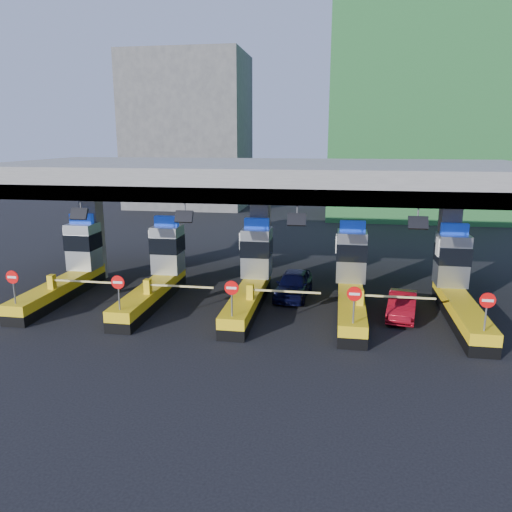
# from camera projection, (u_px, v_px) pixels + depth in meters

# --- Properties ---
(ground) EXTENTS (120.00, 120.00, 0.00)m
(ground) POSITION_uv_depth(u_px,v_px,m) (251.00, 304.00, 25.58)
(ground) COLOR black
(ground) RESTS_ON ground
(toll_canopy) EXTENTS (28.00, 12.09, 7.00)m
(toll_canopy) POSITION_uv_depth(u_px,v_px,m) (260.00, 179.00, 26.92)
(toll_canopy) COLOR slate
(toll_canopy) RESTS_ON ground
(toll_lane_far_left) EXTENTS (4.43, 8.00, 4.16)m
(toll_lane_far_left) POSITION_uv_depth(u_px,v_px,m) (71.00, 268.00, 27.12)
(toll_lane_far_left) COLOR black
(toll_lane_far_left) RESTS_ON ground
(toll_lane_left) EXTENTS (4.43, 8.00, 4.16)m
(toll_lane_left) POSITION_uv_depth(u_px,v_px,m) (159.00, 272.00, 26.32)
(toll_lane_left) COLOR black
(toll_lane_left) RESTS_ON ground
(toll_lane_center) EXTENTS (4.43, 8.00, 4.16)m
(toll_lane_center) POSITION_uv_depth(u_px,v_px,m) (252.00, 276.00, 25.52)
(toll_lane_center) COLOR black
(toll_lane_center) RESTS_ON ground
(toll_lane_right) EXTENTS (4.43, 8.00, 4.16)m
(toll_lane_right) POSITION_uv_depth(u_px,v_px,m) (351.00, 281.00, 24.73)
(toll_lane_right) COLOR black
(toll_lane_right) RESTS_ON ground
(toll_lane_far_right) EXTENTS (4.43, 8.00, 4.16)m
(toll_lane_far_right) POSITION_uv_depth(u_px,v_px,m) (457.00, 285.00, 23.93)
(toll_lane_far_right) COLOR black
(toll_lane_far_right) RESTS_ON ground
(bg_building_scaffold) EXTENTS (18.00, 12.00, 28.00)m
(bg_building_scaffold) POSITION_uv_depth(u_px,v_px,m) (420.00, 81.00, 51.16)
(bg_building_scaffold) COLOR #1E5926
(bg_building_scaffold) RESTS_ON ground
(bg_building_concrete) EXTENTS (14.00, 10.00, 18.00)m
(bg_building_concrete) POSITION_uv_depth(u_px,v_px,m) (189.00, 132.00, 60.29)
(bg_building_concrete) COLOR #4C4C49
(bg_building_concrete) RESTS_ON ground
(van) EXTENTS (2.02, 4.27, 1.41)m
(van) POSITION_uv_depth(u_px,v_px,m) (293.00, 284.00, 26.56)
(van) COLOR black
(van) RESTS_ON ground
(red_car) EXTENTS (1.82, 3.74, 1.18)m
(red_car) POSITION_uv_depth(u_px,v_px,m) (402.00, 305.00, 23.56)
(red_car) COLOR maroon
(red_car) RESTS_ON ground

